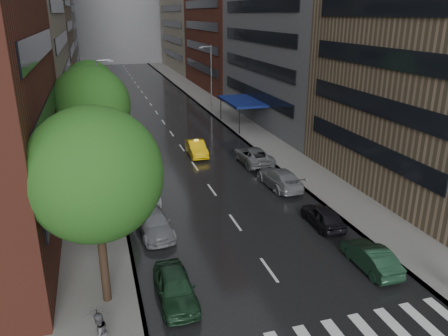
% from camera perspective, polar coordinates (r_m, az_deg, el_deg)
% --- Properties ---
extents(ground, '(220.00, 220.00, 0.00)m').
position_cam_1_polar(ground, '(21.73, 10.11, -18.45)').
color(ground, gray).
rests_on(ground, ground).
extents(road, '(14.00, 140.00, 0.01)m').
position_cam_1_polar(road, '(66.93, -9.30, 7.87)').
color(road, black).
rests_on(road, ground).
extents(sidewalk_left, '(4.00, 140.00, 0.15)m').
position_cam_1_polar(sidewalk_left, '(66.40, -17.07, 7.24)').
color(sidewalk_left, gray).
rests_on(sidewalk_left, ground).
extents(sidewalk_right, '(4.00, 140.00, 0.15)m').
position_cam_1_polar(sidewalk_right, '(68.61, -1.76, 8.46)').
color(sidewalk_right, gray).
rests_on(sidewalk_right, ground).
extents(buildings_right, '(8.05, 109.10, 36.00)m').
position_cam_1_polar(buildings_right, '(75.48, 1.41, 20.89)').
color(buildings_right, '#937A5B').
rests_on(buildings_right, ground).
extents(building_far, '(40.00, 14.00, 32.00)m').
position_cam_1_polar(building_far, '(133.36, -13.96, 20.19)').
color(building_far, slate).
rests_on(building_far, ground).
extents(tree_near, '(6.07, 6.07, 9.67)m').
position_cam_1_polar(tree_near, '(19.87, -16.57, -0.85)').
color(tree_near, '#382619').
rests_on(tree_near, ground).
extents(tree_mid, '(6.04, 6.04, 9.63)m').
position_cam_1_polar(tree_mid, '(35.16, -17.01, 7.76)').
color(tree_mid, '#382619').
rests_on(tree_mid, ground).
extents(tree_far, '(5.41, 5.41, 8.62)m').
position_cam_1_polar(tree_far, '(50.20, -17.11, 10.26)').
color(tree_far, '#382619').
rests_on(tree_far, ground).
extents(taxi, '(1.68, 4.54, 1.48)m').
position_cam_1_polar(taxi, '(43.04, -3.63, 2.59)').
color(taxi, yellow).
rests_on(taxi, ground).
extents(parked_cars_left, '(2.34, 35.20, 1.54)m').
position_cam_1_polar(parked_cars_left, '(35.40, -10.89, -1.55)').
color(parked_cars_left, '#193721').
rests_on(parked_cars_left, ground).
extents(parked_cars_right, '(2.64, 23.51, 1.55)m').
position_cam_1_polar(parked_cars_right, '(34.87, 7.67, -1.68)').
color(parked_cars_right, '#183523').
rests_on(parked_cars_right, ground).
extents(ped_black_umbrella, '(1.12, 1.12, 2.09)m').
position_cam_1_polar(ped_black_umbrella, '(19.31, -16.10, -19.36)').
color(ped_black_umbrella, '#535257').
rests_on(ped_black_umbrella, sidewalk_left).
extents(street_lamp_left, '(1.74, 0.22, 9.00)m').
position_cam_1_polar(street_lamp_left, '(45.85, -15.83, 8.29)').
color(street_lamp_left, gray).
rests_on(street_lamp_left, sidewalk_left).
extents(street_lamp_right, '(1.74, 0.22, 9.00)m').
position_cam_1_polar(street_lamp_right, '(62.73, -1.76, 11.87)').
color(street_lamp_right, gray).
rests_on(street_lamp_right, sidewalk_right).
extents(awning, '(4.00, 8.00, 3.12)m').
position_cam_1_polar(awning, '(53.93, 2.36, 8.70)').
color(awning, navy).
rests_on(awning, sidewalk_right).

